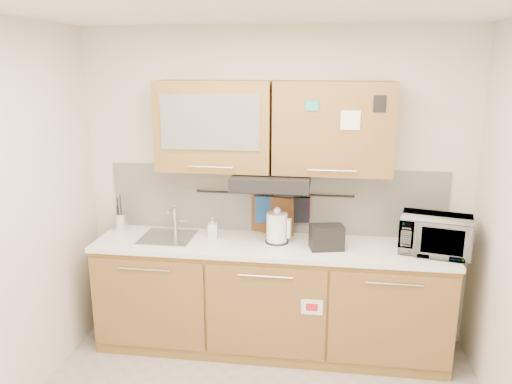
% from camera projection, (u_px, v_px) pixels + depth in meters
% --- Properties ---
extents(ceiling, '(3.20, 3.20, 0.00)m').
position_uv_depth(ceiling, '(245.00, 1.00, 2.40)').
color(ceiling, white).
rests_on(ceiling, wall_back).
extents(wall_back, '(3.20, 0.00, 3.20)m').
position_uv_depth(wall_back, '(275.00, 188.00, 4.16)').
color(wall_back, silver).
rests_on(wall_back, ground).
extents(base_cabinet, '(2.80, 0.64, 0.88)m').
position_uv_depth(base_cabinet, '(270.00, 302.00, 4.09)').
color(base_cabinet, olive).
rests_on(base_cabinet, floor).
extents(countertop, '(2.82, 0.62, 0.04)m').
position_uv_depth(countertop, '(270.00, 246.00, 3.97)').
color(countertop, white).
rests_on(countertop, base_cabinet).
extents(backsplash, '(2.80, 0.02, 0.56)m').
position_uv_depth(backsplash, '(274.00, 200.00, 4.18)').
color(backsplash, silver).
rests_on(backsplash, countertop).
extents(upper_cabinets, '(1.82, 0.37, 0.70)m').
position_uv_depth(upper_cabinets, '(272.00, 127.00, 3.86)').
color(upper_cabinets, olive).
rests_on(upper_cabinets, wall_back).
extents(range_hood, '(0.60, 0.46, 0.10)m').
position_uv_depth(range_hood, '(272.00, 181.00, 3.89)').
color(range_hood, black).
rests_on(range_hood, upper_cabinets).
extents(sink, '(0.42, 0.40, 0.26)m').
position_uv_depth(sink, '(168.00, 237.00, 4.09)').
color(sink, silver).
rests_on(sink, countertop).
extents(utensil_rail, '(1.30, 0.02, 0.02)m').
position_uv_depth(utensil_rail, '(274.00, 194.00, 4.13)').
color(utensil_rail, black).
rests_on(utensil_rail, backsplash).
extents(utensil_crock, '(0.13, 0.13, 0.31)m').
position_uv_depth(utensil_crock, '(121.00, 222.00, 4.25)').
color(utensil_crock, silver).
rests_on(utensil_crock, countertop).
extents(kettle, '(0.22, 0.21, 0.29)m').
position_uv_depth(kettle, '(277.00, 228.00, 3.96)').
color(kettle, white).
rests_on(kettle, countertop).
extents(toaster, '(0.28, 0.21, 0.19)m').
position_uv_depth(toaster, '(327.00, 237.00, 3.82)').
color(toaster, black).
rests_on(toaster, countertop).
extents(microwave, '(0.57, 0.45, 0.28)m').
position_uv_depth(microwave, '(435.00, 235.00, 3.74)').
color(microwave, '#999999').
rests_on(microwave, countertop).
extents(soap_bottle, '(0.09, 0.09, 0.17)m').
position_uv_depth(soap_bottle, '(213.00, 227.00, 4.08)').
color(soap_bottle, '#999999').
rests_on(soap_bottle, countertop).
extents(cutting_board, '(0.36, 0.13, 0.46)m').
position_uv_depth(cutting_board, '(272.00, 223.00, 4.18)').
color(cutting_board, brown).
rests_on(cutting_board, utensil_rail).
extents(oven_mitt, '(0.14, 0.05, 0.22)m').
position_uv_depth(oven_mitt, '(263.00, 209.00, 4.16)').
color(oven_mitt, '#204C94').
rests_on(oven_mitt, utensil_rail).
extents(dark_pouch, '(0.14, 0.06, 0.21)m').
position_uv_depth(dark_pouch, '(301.00, 210.00, 4.11)').
color(dark_pouch, black).
rests_on(dark_pouch, utensil_rail).
extents(pot_holder, '(0.14, 0.06, 0.17)m').
position_uv_depth(pot_holder, '(302.00, 208.00, 4.11)').
color(pot_holder, '#A81629').
rests_on(pot_holder, utensil_rail).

